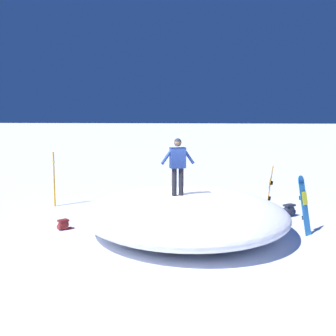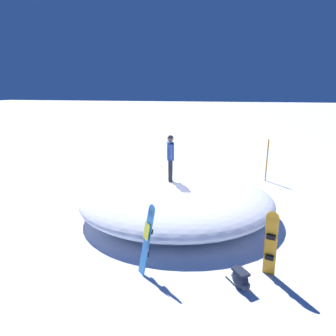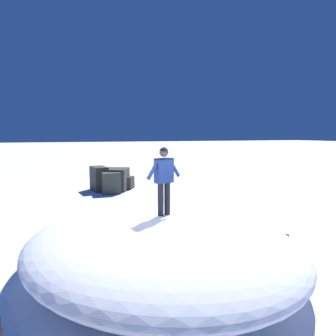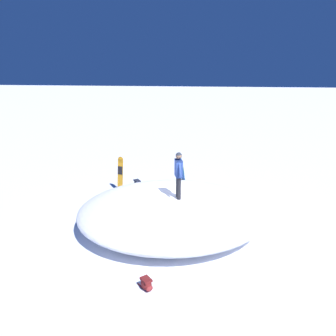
{
  "view_description": "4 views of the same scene",
  "coord_description": "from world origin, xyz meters",
  "px_view_note": "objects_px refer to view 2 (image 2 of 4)",
  "views": [
    {
      "loc": [
        -12.9,
        -0.36,
        3.54
      ],
      "look_at": [
        0.12,
        0.73,
        1.86
      ],
      "focal_mm": 47.25,
      "sensor_mm": 36.0,
      "label": 1
    },
    {
      "loc": [
        1.95,
        -8.98,
        4.22
      ],
      "look_at": [
        -0.48,
        -0.07,
        1.76
      ],
      "focal_mm": 30.74,
      "sensor_mm": 36.0,
      "label": 2
    },
    {
      "loc": [
        6.05,
        -2.0,
        3.09
      ],
      "look_at": [
        -0.27,
        0.41,
        2.33
      ],
      "focal_mm": 31.9,
      "sensor_mm": 36.0,
      "label": 3
    },
    {
      "loc": [
        -2.1,
        10.53,
        5.34
      ],
      "look_at": [
        -0.14,
        0.31,
        2.2
      ],
      "focal_mm": 33.88,
      "sensor_mm": 36.0,
      "label": 4
    }
  ],
  "objects_px": {
    "snowboard_secondary_upright": "(147,238)",
    "backpack_far": "(195,180)",
    "snowboard_primary_upright": "(271,243)",
    "backpack_near": "(241,279)",
    "trail_marker_pole": "(267,159)",
    "snowboarder_standing": "(170,154)"
  },
  "relations": [
    {
      "from": "snowboard_secondary_upright",
      "to": "trail_marker_pole",
      "type": "xyz_separation_m",
      "value": [
        3.13,
        8.48,
        0.19
      ]
    },
    {
      "from": "snowboarder_standing",
      "to": "trail_marker_pole",
      "type": "xyz_separation_m",
      "value": [
        3.53,
        4.85,
        -1.06
      ]
    },
    {
      "from": "snowboarder_standing",
      "to": "snowboard_primary_upright",
      "type": "xyz_separation_m",
      "value": [
        3.18,
        -3.06,
        -1.26
      ]
    },
    {
      "from": "snowboard_secondary_upright",
      "to": "backpack_far",
      "type": "height_order",
      "value": "snowboard_secondary_upright"
    },
    {
      "from": "snowboard_primary_upright",
      "to": "snowboard_secondary_upright",
      "type": "xyz_separation_m",
      "value": [
        -2.79,
        -0.57,
        0.02
      ]
    },
    {
      "from": "snowboard_secondary_upright",
      "to": "backpack_near",
      "type": "relative_size",
      "value": 2.6
    },
    {
      "from": "snowboard_primary_upright",
      "to": "trail_marker_pole",
      "type": "height_order",
      "value": "trail_marker_pole"
    },
    {
      "from": "snowboard_secondary_upright",
      "to": "trail_marker_pole",
      "type": "bearing_deg",
      "value": 69.76
    },
    {
      "from": "snowboard_primary_upright",
      "to": "snowboard_secondary_upright",
      "type": "relative_size",
      "value": 0.98
    },
    {
      "from": "snowboard_primary_upright",
      "to": "snowboard_secondary_upright",
      "type": "distance_m",
      "value": 2.84
    },
    {
      "from": "backpack_near",
      "to": "backpack_far",
      "type": "bearing_deg",
      "value": 107.98
    },
    {
      "from": "snowboard_primary_upright",
      "to": "backpack_far",
      "type": "distance_m",
      "value": 7.19
    },
    {
      "from": "snowboard_primary_upright",
      "to": "backpack_near",
      "type": "height_order",
      "value": "snowboard_primary_upright"
    },
    {
      "from": "snowboard_primary_upright",
      "to": "backpack_near",
      "type": "distance_m",
      "value": 1.06
    },
    {
      "from": "snowboard_secondary_upright",
      "to": "backpack_near",
      "type": "height_order",
      "value": "snowboard_secondary_upright"
    },
    {
      "from": "snowboard_secondary_upright",
      "to": "trail_marker_pole",
      "type": "height_order",
      "value": "trail_marker_pole"
    },
    {
      "from": "backpack_far",
      "to": "trail_marker_pole",
      "type": "distance_m",
      "value": 3.65
    },
    {
      "from": "snowboarder_standing",
      "to": "snowboard_primary_upright",
      "type": "distance_m",
      "value": 4.59
    },
    {
      "from": "snowboard_secondary_upright",
      "to": "trail_marker_pole",
      "type": "distance_m",
      "value": 9.04
    },
    {
      "from": "snowboard_secondary_upright",
      "to": "backpack_far",
      "type": "xyz_separation_m",
      "value": [
        -0.13,
        7.1,
        -0.72
      ]
    },
    {
      "from": "backpack_near",
      "to": "trail_marker_pole",
      "type": "bearing_deg",
      "value": 83.59
    },
    {
      "from": "snowboard_primary_upright",
      "to": "snowboard_secondary_upright",
      "type": "bearing_deg",
      "value": -168.48
    }
  ]
}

